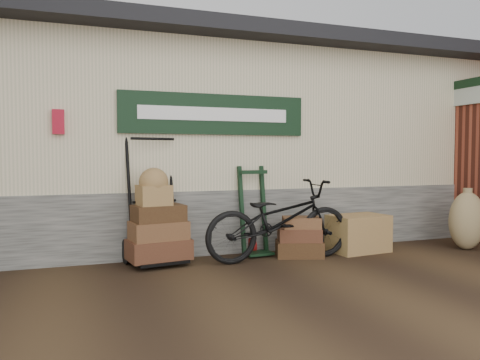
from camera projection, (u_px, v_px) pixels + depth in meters
name	position (u px, v px, depth m)	size (l,w,h in m)	color
ground	(262.00, 270.00, 5.68)	(80.00, 80.00, 0.00)	black
station_building	(202.00, 143.00, 8.16)	(14.40, 4.10, 3.20)	#4C4C47
porter_trolley	(153.00, 192.00, 6.04)	(0.92, 0.69, 1.83)	black
green_barrow	(254.00, 211.00, 6.52)	(0.45, 0.38, 1.24)	black
suitcase_stack	(299.00, 236.00, 6.41)	(0.63, 0.40, 0.56)	#3C2313
wicker_hamper	(358.00, 233.00, 6.75)	(0.81, 0.53, 0.53)	brown
bicycle	(279.00, 216.00, 6.17)	(2.04, 0.71, 1.18)	black
burlap_sack_left	(467.00, 221.00, 6.89)	(0.53, 0.45, 0.85)	olive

